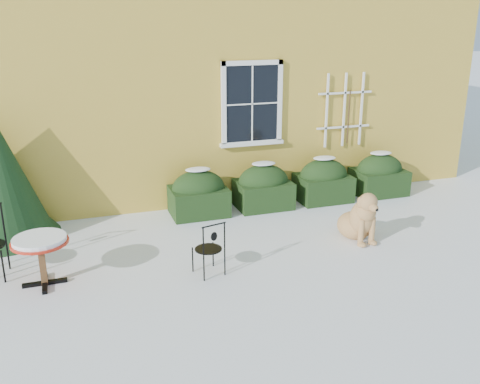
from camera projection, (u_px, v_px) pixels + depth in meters
name	position (u px, v px, depth m)	size (l,w,h in m)	color
ground	(261.00, 269.00, 7.94)	(80.00, 80.00, 0.00)	white
house	(163.00, 31.00, 13.22)	(12.40, 8.40, 6.40)	gold
hedge_row	(294.00, 184.00, 10.60)	(4.95, 0.80, 0.91)	black
bistro_table	(40.00, 245.00, 7.31)	(0.77, 0.77, 0.72)	black
patio_chair_near	(210.00, 248.00, 7.67)	(0.45, 0.44, 0.83)	black
dog	(360.00, 220.00, 8.87)	(0.61, 1.02, 0.91)	tan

